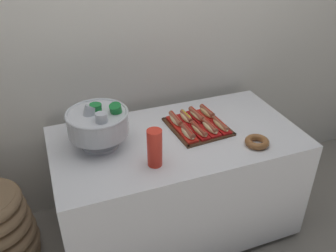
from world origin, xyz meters
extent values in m
plane|color=gray|center=(0.00, 0.00, 0.00)|extent=(10.00, 10.00, 0.00)
cube|color=silver|center=(0.00, 0.53, 1.30)|extent=(6.00, 0.10, 2.60)
cube|color=silver|center=(0.00, 0.00, 0.39)|extent=(1.49, 0.79, 0.71)
cylinder|color=black|center=(0.62, -0.27, 0.02)|extent=(0.05, 0.05, 0.04)
cylinder|color=black|center=(-0.62, 0.27, 0.02)|extent=(0.05, 0.05, 0.04)
cylinder|color=black|center=(0.62, 0.27, 0.02)|extent=(0.05, 0.05, 0.04)
torus|color=#896B4C|center=(-1.13, 0.13, 0.13)|extent=(0.48, 0.48, 0.08)
cube|color=#472B19|center=(0.16, 0.05, 0.75)|extent=(0.36, 0.38, 0.01)
cube|color=#472B19|center=(0.17, -0.12, 0.76)|extent=(0.33, 0.04, 0.01)
cube|color=#472B19|center=(0.14, 0.22, 0.76)|extent=(0.33, 0.04, 0.01)
cube|color=#472B19|center=(0.00, 0.04, 0.76)|extent=(0.04, 0.36, 0.01)
cube|color=#472B19|center=(0.31, 0.06, 0.76)|extent=(0.04, 0.36, 0.01)
cube|color=red|center=(0.05, -0.04, 0.76)|extent=(0.07, 0.16, 0.02)
ellipsoid|color=beige|center=(0.05, -0.04, 0.78)|extent=(0.06, 0.15, 0.04)
cylinder|color=brown|center=(0.05, -0.04, 0.80)|extent=(0.04, 0.14, 0.03)
cylinder|color=red|center=(0.05, -0.04, 0.81)|extent=(0.01, 0.12, 0.01)
cube|color=#B21414|center=(0.12, -0.03, 0.76)|extent=(0.08, 0.18, 0.02)
ellipsoid|color=#E0BC7F|center=(0.12, -0.03, 0.78)|extent=(0.06, 0.16, 0.04)
cylinder|color=brown|center=(0.12, -0.03, 0.79)|extent=(0.04, 0.16, 0.03)
cylinder|color=red|center=(0.12, -0.03, 0.81)|extent=(0.02, 0.13, 0.01)
cube|color=red|center=(0.20, -0.03, 0.76)|extent=(0.08, 0.17, 0.02)
ellipsoid|color=beige|center=(0.20, -0.03, 0.78)|extent=(0.06, 0.16, 0.04)
cylinder|color=#A8563D|center=(0.20, -0.03, 0.80)|extent=(0.04, 0.15, 0.03)
cylinder|color=red|center=(0.20, -0.03, 0.81)|extent=(0.02, 0.12, 0.01)
cube|color=#B21414|center=(0.27, -0.02, 0.76)|extent=(0.07, 0.18, 0.02)
ellipsoid|color=tan|center=(0.27, -0.02, 0.78)|extent=(0.06, 0.17, 0.04)
cylinder|color=#A8563D|center=(0.27, -0.02, 0.79)|extent=(0.03, 0.15, 0.03)
cylinder|color=red|center=(0.27, -0.02, 0.80)|extent=(0.02, 0.13, 0.01)
cube|color=red|center=(0.04, 0.12, 0.76)|extent=(0.07, 0.17, 0.02)
ellipsoid|color=beige|center=(0.04, 0.12, 0.78)|extent=(0.05, 0.16, 0.04)
cylinder|color=#A8563D|center=(0.04, 0.12, 0.80)|extent=(0.04, 0.15, 0.03)
cylinder|color=red|center=(0.04, 0.12, 0.81)|extent=(0.01, 0.13, 0.01)
cube|color=#B21414|center=(0.11, 0.13, 0.76)|extent=(0.07, 0.16, 0.02)
ellipsoid|color=beige|center=(0.11, 0.13, 0.78)|extent=(0.06, 0.14, 0.04)
cylinder|color=#A8563D|center=(0.11, 0.13, 0.79)|extent=(0.03, 0.13, 0.03)
cylinder|color=yellow|center=(0.11, 0.13, 0.81)|extent=(0.01, 0.11, 0.01)
cube|color=#B21414|center=(0.19, 0.14, 0.76)|extent=(0.08, 0.19, 0.02)
ellipsoid|color=beige|center=(0.19, 0.14, 0.78)|extent=(0.06, 0.17, 0.04)
cylinder|color=#A8563D|center=(0.19, 0.14, 0.79)|extent=(0.05, 0.16, 0.03)
cylinder|color=red|center=(0.19, 0.14, 0.81)|extent=(0.02, 0.14, 0.01)
cube|color=red|center=(0.26, 0.14, 0.76)|extent=(0.08, 0.17, 0.02)
ellipsoid|color=tan|center=(0.26, 0.14, 0.79)|extent=(0.07, 0.15, 0.04)
cylinder|color=#A8563D|center=(0.26, 0.14, 0.80)|extent=(0.04, 0.14, 0.03)
cylinder|color=red|center=(0.26, 0.14, 0.81)|extent=(0.02, 0.12, 0.01)
cylinder|color=silver|center=(-0.45, 0.07, 0.75)|extent=(0.21, 0.21, 0.02)
cone|color=silver|center=(-0.45, 0.07, 0.80)|extent=(0.07, 0.07, 0.07)
cylinder|color=silver|center=(-0.45, 0.07, 0.90)|extent=(0.34, 0.34, 0.12)
torus|color=silver|center=(-0.45, 0.07, 0.96)|extent=(0.35, 0.35, 0.02)
cylinder|color=#197A33|center=(-0.35, 0.05, 0.94)|extent=(0.11, 0.11, 0.14)
cylinder|color=#197A33|center=(-0.45, 0.08, 0.94)|extent=(0.10, 0.09, 0.13)
cylinder|color=#B7BCC6|center=(-0.49, 0.07, 0.94)|extent=(0.11, 0.10, 0.15)
cylinder|color=#B7BCC6|center=(-0.44, -0.03, 0.94)|extent=(0.08, 0.09, 0.13)
cylinder|color=red|center=(-0.21, -0.21, 0.80)|extent=(0.08, 0.08, 0.11)
cylinder|color=red|center=(-0.21, -0.21, 0.82)|extent=(0.08, 0.08, 0.11)
cylinder|color=red|center=(-0.21, -0.21, 0.84)|extent=(0.08, 0.08, 0.11)
cylinder|color=red|center=(-0.21, -0.21, 0.86)|extent=(0.08, 0.08, 0.11)
cylinder|color=red|center=(-0.21, -0.21, 0.88)|extent=(0.08, 0.08, 0.11)
cylinder|color=red|center=(-0.21, -0.21, 0.90)|extent=(0.08, 0.08, 0.11)
torus|color=brown|center=(0.39, -0.24, 0.77)|extent=(0.14, 0.14, 0.04)
camera|label=1|loc=(-0.69, -1.67, 1.92)|focal=38.46mm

